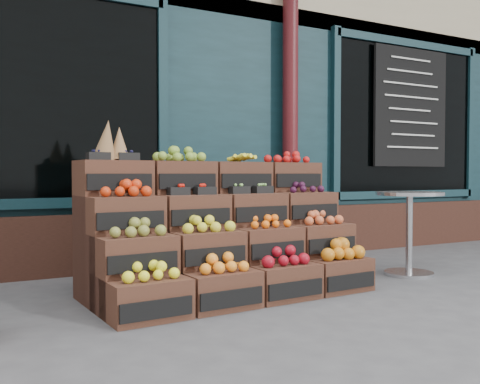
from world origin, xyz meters
name	(u,v)px	position (x,y,z in m)	size (l,w,h in m)	color
ground	(308,308)	(0.00, 0.00, 0.00)	(60.00, 60.00, 0.00)	#48484B
shop_facade	(118,85)	(0.00, 5.11, 2.40)	(12.00, 6.24, 4.80)	#0D272E
crate_display	(222,240)	(-0.32, 0.81, 0.44)	(2.34, 1.24, 1.43)	#48291C
bistro_table	(409,223)	(1.65, 0.60, 0.51)	(0.65, 0.65, 0.82)	silver
shopkeeper	(7,183)	(-1.81, 2.94, 0.90)	(0.66, 0.43, 1.80)	#1D6622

